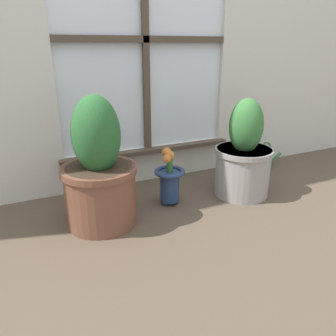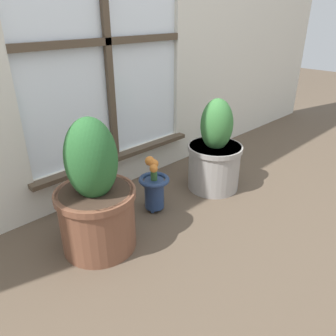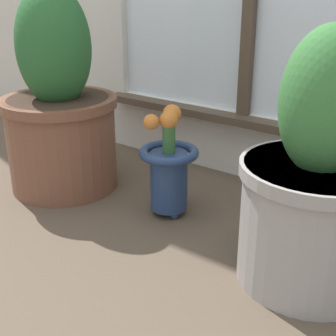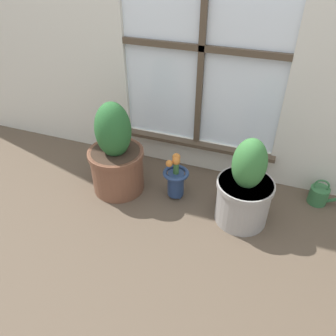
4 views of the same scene
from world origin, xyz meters
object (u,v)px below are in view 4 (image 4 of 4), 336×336
potted_plant_left (116,156)px  flower_vase (176,178)px  watering_can (319,195)px  potted_plant_right (245,190)px

potted_plant_left → flower_vase: bearing=7.1°
watering_can → potted_plant_left: bearing=-166.6°
potted_plant_right → flower_vase: (-0.42, 0.06, -0.07)m
potted_plant_right → watering_can: (0.42, 0.30, -0.15)m
potted_plant_right → flower_vase: potted_plant_right is taller
potted_plant_left → watering_can: bearing=13.4°
potted_plant_left → potted_plant_right: potted_plant_left is taller
potted_plant_right → watering_can: bearing=35.5°
potted_plant_left → flower_vase: potted_plant_left is taller
flower_vase → watering_can: flower_vase is taller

